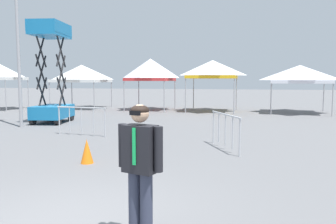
{
  "coord_description": "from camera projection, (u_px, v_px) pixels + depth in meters",
  "views": [
    {
      "loc": [
        2.43,
        -4.31,
        2.09
      ],
      "look_at": [
        0.57,
        3.72,
        1.3
      ],
      "focal_mm": 36.43,
      "sensor_mm": 36.0,
      "label": 1
    }
  ],
  "objects": [
    {
      "name": "traffic_cone_lot_center",
      "position": [
        87.0,
        151.0,
        8.49
      ],
      "size": [
        0.32,
        0.32,
        0.61
      ],
      "primitive_type": "cone",
      "color": "orange",
      "rests_on": "ground"
    },
    {
      "name": "ground_plane",
      "position": [
        72.0,
        224.0,
        4.92
      ],
      "size": [
        140.0,
        140.0,
        0.0
      ],
      "primitive_type": "plane",
      "color": "slate"
    },
    {
      "name": "crowd_barrier_by_lift",
      "position": [
        81.0,
        115.0,
        12.68
      ],
      "size": [
        2.09,
        0.31,
        1.08
      ],
      "color": "#B7BABF",
      "rests_on": "ground"
    },
    {
      "name": "scissor_lift",
      "position": [
        52.0,
        94.0,
        16.44
      ],
      "size": [
        1.75,
        2.49,
        4.78
      ],
      "color": "black",
      "rests_on": "ground"
    },
    {
      "name": "canopy_tent_center",
      "position": [
        150.0,
        70.0,
        23.21
      ],
      "size": [
        3.03,
        3.03,
        3.51
      ],
      "color": "#9E9EA3",
      "rests_on": "ground"
    },
    {
      "name": "person_foreground",
      "position": [
        140.0,
        163.0,
        4.29
      ],
      "size": [
        0.63,
        0.35,
        1.78
      ],
      "color": "#33384C",
      "rests_on": "ground"
    },
    {
      "name": "canopy_tent_far_right",
      "position": [
        212.0,
        69.0,
        22.11
      ],
      "size": [
        3.17,
        3.17,
        3.34
      ],
      "color": "#9E9EA3",
      "rests_on": "ground"
    },
    {
      "name": "light_pole_near_lift",
      "position": [
        17.0,
        7.0,
        14.51
      ],
      "size": [
        0.36,
        0.36,
        9.16
      ],
      "color": "#9E9EA3",
      "rests_on": "ground"
    },
    {
      "name": "crowd_barrier_mid_lot",
      "position": [
        225.0,
        124.0,
        10.15
      ],
      "size": [
        0.97,
        1.91,
        1.08
      ],
      "color": "#B7BABF",
      "rests_on": "ground"
    },
    {
      "name": "canopy_tent_behind_left",
      "position": [
        300.0,
        74.0,
        21.06
      ],
      "size": [
        3.67,
        3.67,
        2.98
      ],
      "color": "#9E9EA3",
      "rests_on": "ground"
    },
    {
      "name": "canopy_tent_behind_center",
      "position": [
        82.0,
        74.0,
        24.41
      ],
      "size": [
        3.51,
        3.51,
        3.14
      ],
      "color": "#9E9EA3",
      "rests_on": "ground"
    }
  ]
}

